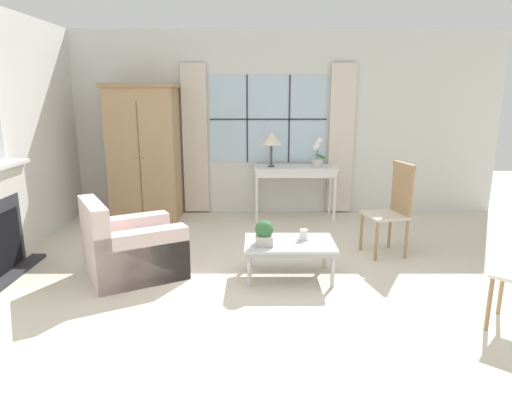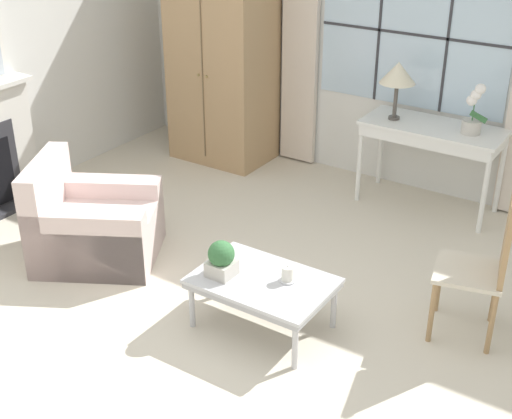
{
  "view_description": "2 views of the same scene",
  "coord_description": "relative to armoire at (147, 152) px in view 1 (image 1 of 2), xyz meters",
  "views": [
    {
      "loc": [
        -0.19,
        -4.19,
        1.86
      ],
      "look_at": [
        -0.21,
        0.67,
        0.62
      ],
      "focal_mm": 32.0,
      "sensor_mm": 36.0,
      "label": 1
    },
    {
      "loc": [
        2.34,
        -3.15,
        2.98
      ],
      "look_at": [
        -0.03,
        0.46,
        0.77
      ],
      "focal_mm": 50.0,
      "sensor_mm": 36.0,
      "label": 2
    }
  ],
  "objects": [
    {
      "name": "potted_plant_small",
      "position": [
        1.74,
        -2.46,
        -0.49
      ],
      "size": [
        0.18,
        0.18,
        0.26
      ],
      "color": "#BCB7AD",
      "rests_on": "coffee_table"
    },
    {
      "name": "armchair_upholstered",
      "position": [
        0.36,
        -2.3,
        -0.73
      ],
      "size": [
        1.2,
        1.15,
        0.83
      ],
      "color": "beige",
      "rests_on": "ground_plane"
    },
    {
      "name": "side_chair_wooden",
      "position": [
        3.27,
        -1.62,
        -0.4
      ],
      "size": [
        0.53,
        0.53,
        1.09
      ],
      "color": "beige",
      "rests_on": "ground_plane"
    },
    {
      "name": "ground_plane",
      "position": [
        1.85,
        -2.61,
        -1.01
      ],
      "size": [
        14.0,
        14.0,
        0.0
      ],
      "primitive_type": "plane",
      "color": "beige"
    },
    {
      "name": "console_table",
      "position": [
        2.25,
        0.05,
        -0.3
      ],
      "size": [
        1.24,
        0.55,
        0.79
      ],
      "color": "white",
      "rests_on": "ground_plane"
    },
    {
      "name": "armoire",
      "position": [
        0.0,
        0.0,
        0.0
      ],
      "size": [
        1.06,
        0.73,
        2.01
      ],
      "color": "tan",
      "rests_on": "ground_plane"
    },
    {
      "name": "pillar_candle",
      "position": [
        2.16,
        -2.28,
        -0.57
      ],
      "size": [
        0.11,
        0.11,
        0.12
      ],
      "color": "silver",
      "rests_on": "coffee_table"
    },
    {
      "name": "coffee_table",
      "position": [
        2.01,
        -2.35,
        -0.66
      ],
      "size": [
        0.92,
        0.63,
        0.39
      ],
      "color": "#BCBCC1",
      "rests_on": "ground_plane"
    },
    {
      "name": "wall_back_windowed",
      "position": [
        1.85,
        0.41,
        0.38
      ],
      "size": [
        7.2,
        0.14,
        2.8
      ],
      "color": "silver",
      "rests_on": "ground_plane"
    },
    {
      "name": "potted_orchid",
      "position": [
        2.58,
        0.04,
        -0.04
      ],
      "size": [
        0.21,
        0.17,
        0.44
      ],
      "color": "#BCB7AD",
      "rests_on": "console_table"
    },
    {
      "name": "table_lamp",
      "position": [
        1.89,
        0.01,
        0.2
      ],
      "size": [
        0.32,
        0.32,
        0.52
      ],
      "color": "#4C4742",
      "rests_on": "console_table"
    }
  ]
}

